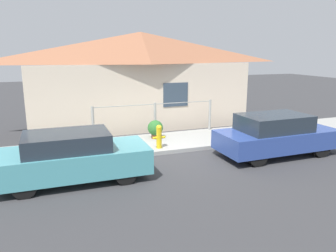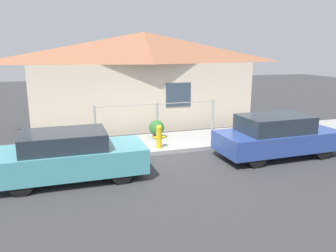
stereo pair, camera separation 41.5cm
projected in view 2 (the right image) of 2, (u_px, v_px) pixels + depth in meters
ground_plane at (175, 154)px, 11.00m from camera, size 60.00×60.00×0.00m
sidewalk at (165, 143)px, 12.08m from camera, size 24.00×2.35×0.14m
house at (145, 53)px, 13.97m from camera, size 9.80×2.23×4.16m
fence at (157, 117)px, 12.86m from camera, size 4.90×0.10×1.26m
car_left at (70, 156)px, 8.68m from camera, size 3.89×1.63×1.33m
car_right at (277, 136)px, 10.58m from camera, size 4.00×1.71×1.37m
fire_hydrant at (159, 136)px, 11.09m from camera, size 0.43×0.19×0.81m
potted_plant_near_hydrant at (157, 128)px, 12.34m from camera, size 0.58×0.58×0.70m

